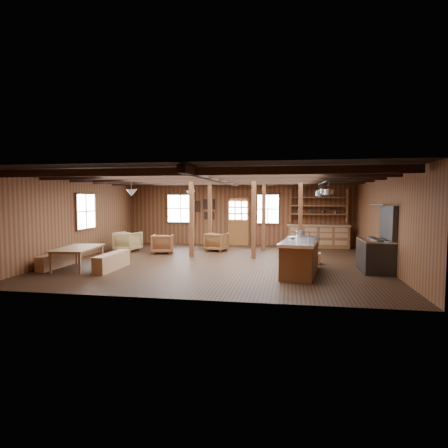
{
  "coord_description": "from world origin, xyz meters",
  "views": [
    {
      "loc": [
        2.16,
        -11.79,
        2.08
      ],
      "look_at": [
        0.0,
        0.76,
        1.19
      ],
      "focal_mm": 30.0,
      "sensor_mm": 36.0,
      "label": 1
    }
  ],
  "objects": [
    {
      "name": "room",
      "position": [
        0.0,
        0.0,
        1.4
      ],
      "size": [
        10.04,
        9.04,
        2.84
      ],
      "color": "black",
      "rests_on": "ground"
    },
    {
      "name": "ceiling_joists",
      "position": [
        0.0,
        0.18,
        2.68
      ],
      "size": [
        9.8,
        8.82,
        0.18
      ],
      "color": "black",
      "rests_on": "ceiling"
    },
    {
      "name": "timber_posts",
      "position": [
        0.52,
        2.08,
        1.4
      ],
      "size": [
        3.95,
        2.35,
        2.8
      ],
      "color": "#402012",
      "rests_on": "floor"
    },
    {
      "name": "back_door",
      "position": [
        0.0,
        4.45,
        0.88
      ],
      "size": [
        1.02,
        0.08,
        2.15
      ],
      "color": "brown",
      "rests_on": "floor"
    },
    {
      "name": "window_back_left",
      "position": [
        -2.6,
        4.46,
        1.6
      ],
      "size": [
        1.32,
        0.06,
        1.32
      ],
      "color": "white",
      "rests_on": "wall_back"
    },
    {
      "name": "window_back_right",
      "position": [
        1.3,
        4.46,
        1.6
      ],
      "size": [
        1.02,
        0.06,
        1.32
      ],
      "color": "white",
      "rests_on": "wall_back"
    },
    {
      "name": "window_left",
      "position": [
        -4.96,
        0.5,
        1.6
      ],
      "size": [
        0.14,
        1.24,
        1.32
      ],
      "color": "white",
      "rests_on": "wall_back"
    },
    {
      "name": "notice_boards",
      "position": [
        -1.5,
        4.46,
        1.64
      ],
      "size": [
        1.08,
        0.03,
        0.9
      ],
      "color": "silver",
      "rests_on": "wall_back"
    },
    {
      "name": "back_counter",
      "position": [
        3.4,
        4.2,
        0.6
      ],
      "size": [
        2.55,
        0.6,
        2.45
      ],
      "color": "brown",
      "rests_on": "floor"
    },
    {
      "name": "pendant_lamps",
      "position": [
        -2.25,
        1.0,
        2.25
      ],
      "size": [
        1.86,
        2.36,
        0.66
      ],
      "color": "#303033",
      "rests_on": "ceiling"
    },
    {
      "name": "pot_rack",
      "position": [
        3.21,
        0.26,
        2.25
      ],
      "size": [
        0.42,
        3.0,
        0.46
      ],
      "color": "#303033",
      "rests_on": "ceiling"
    },
    {
      "name": "kitchen_island",
      "position": [
        2.5,
        -1.45,
        0.48
      ],
      "size": [
        1.22,
        2.6,
        1.2
      ],
      "rotation": [
        0.0,
        0.0,
        -0.14
      ],
      "color": "brown",
      "rests_on": "floor"
    },
    {
      "name": "step_stool",
      "position": [
        3.0,
        0.17,
        0.18
      ],
      "size": [
        0.44,
        0.34,
        0.36
      ],
      "primitive_type": "cube",
      "rotation": [
        0.0,
        0.0,
        -0.13
      ],
      "color": "#8B613F",
      "rests_on": "floor"
    },
    {
      "name": "commercial_range",
      "position": [
        4.65,
        -0.72,
        0.62
      ],
      "size": [
        0.8,
        1.55,
        1.92
      ],
      "color": "#303033",
      "rests_on": "floor"
    },
    {
      "name": "dining_table",
      "position": [
        -3.9,
        -1.75,
        0.31
      ],
      "size": [
        1.2,
        1.89,
        0.63
      ],
      "primitive_type": "imported",
      "rotation": [
        0.0,
        0.0,
        1.69
      ],
      "color": "#976D45",
      "rests_on": "floor"
    },
    {
      "name": "bench_wall",
      "position": [
        -4.65,
        -1.75,
        0.21
      ],
      "size": [
        0.29,
        1.55,
        0.43
      ],
      "primitive_type": "cube",
      "color": "#8B613F",
      "rests_on": "floor"
    },
    {
      "name": "bench_aisle",
      "position": [
        -2.87,
        -1.75,
        0.24
      ],
      "size": [
        0.33,
        1.75,
        0.48
      ],
      "primitive_type": "cube",
      "color": "#8B613F",
      "rests_on": "floor"
    },
    {
      "name": "armchair_a",
      "position": [
        -2.48,
        1.59,
        0.36
      ],
      "size": [
        0.9,
        0.91,
        0.72
      ],
      "primitive_type": "imported",
      "rotation": [
        0.0,
        0.0,
        3.33
      ],
      "color": "brown",
      "rests_on": "floor"
    },
    {
      "name": "armchair_b",
      "position": [
        -0.6,
        2.57,
        0.36
      ],
      "size": [
        0.94,
        0.95,
        0.71
      ],
      "primitive_type": "imported",
      "rotation": [
        0.0,
        0.0,
        2.88
      ],
      "color": "brown",
      "rests_on": "floor"
    },
    {
      "name": "armchair_c",
      "position": [
        -4.01,
        1.9,
        0.39
      ],
      "size": [
        0.97,
        0.99,
        0.77
      ],
      "primitive_type": "imported",
      "rotation": [
        0.0,
        0.0,
        2.95
      ],
      "color": "olive",
      "rests_on": "floor"
    },
    {
      "name": "counter_pot",
      "position": [
        2.53,
        -0.45,
        1.03
      ],
      "size": [
        0.29,
        0.29,
        0.18
      ],
      "primitive_type": "cylinder",
      "color": "silver",
      "rests_on": "kitchen_island"
    },
    {
      "name": "bowl",
      "position": [
        2.27,
        -1.15,
        0.97
      ],
      "size": [
        0.31,
        0.31,
        0.06
      ],
      "primitive_type": "imported",
      "rotation": [
        0.0,
        0.0,
        0.39
      ],
      "color": "silver",
      "rests_on": "kitchen_island"
    }
  ]
}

